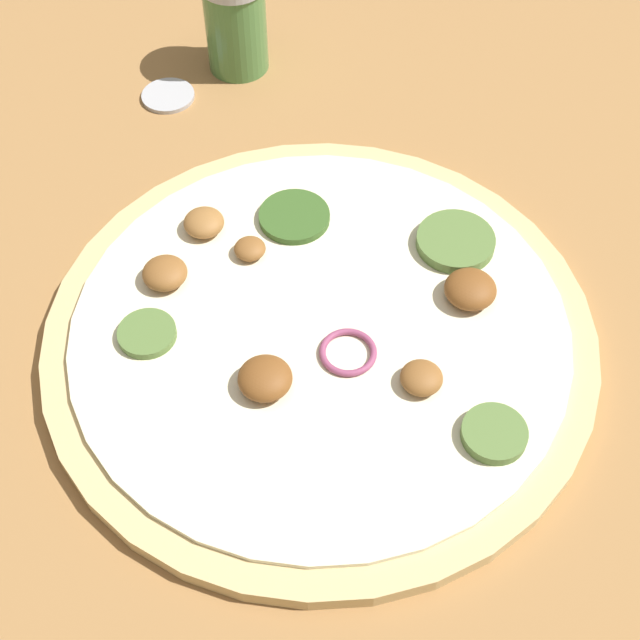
# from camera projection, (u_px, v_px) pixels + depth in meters

# --- Properties ---
(ground_plane) EXTENTS (3.00, 3.00, 0.00)m
(ground_plane) POSITION_uv_depth(u_px,v_px,m) (320.00, 341.00, 0.58)
(ground_plane) COLOR #9E703F
(pizza) EXTENTS (0.35, 0.35, 0.03)m
(pizza) POSITION_uv_depth(u_px,v_px,m) (321.00, 331.00, 0.57)
(pizza) COLOR #D6B77A
(pizza) RESTS_ON ground_plane
(spice_jar) EXTENTS (0.05, 0.05, 0.09)m
(spice_jar) POSITION_uv_depth(u_px,v_px,m) (236.00, 20.00, 0.72)
(spice_jar) COLOR #4C7F42
(spice_jar) RESTS_ON ground_plane
(loose_cap) EXTENTS (0.04, 0.04, 0.01)m
(loose_cap) POSITION_uv_depth(u_px,v_px,m) (168.00, 94.00, 0.72)
(loose_cap) COLOR #B2B2B7
(loose_cap) RESTS_ON ground_plane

